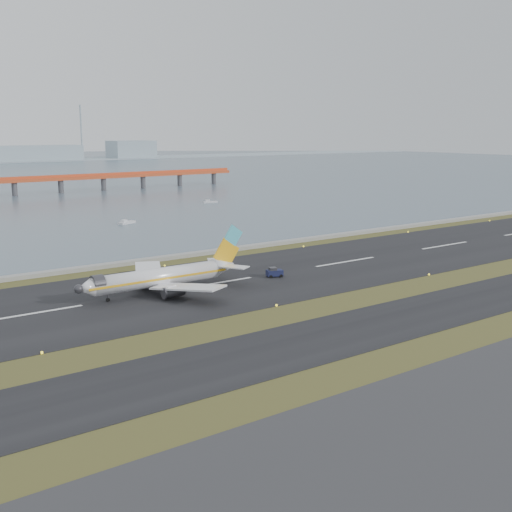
{
  "coord_description": "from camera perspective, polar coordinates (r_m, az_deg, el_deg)",
  "views": [
    {
      "loc": [
        -73.2,
        -86.04,
        33.45
      ],
      "look_at": [
        5.73,
        22.0,
        6.9
      ],
      "focal_mm": 45.0,
      "sensor_mm": 36.0,
      "label": 1
    }
  ],
  "objects": [
    {
      "name": "workboat_near",
      "position": [
        234.83,
        -11.45,
        2.94
      ],
      "size": [
        7.25,
        4.75,
        1.69
      ],
      "rotation": [
        0.0,
        0.0,
        0.41
      ],
      "color": "silver",
      "rests_on": "ground"
    },
    {
      "name": "red_pier",
      "position": [
        349.71,
        -20.72,
        6.21
      ],
      "size": [
        260.0,
        5.0,
        10.2
      ],
      "color": "#C44821",
      "rests_on": "ground"
    },
    {
      "name": "taxiway_strip",
      "position": [
        109.34,
        8.17,
        -6.68
      ],
      "size": [
        1000.0,
        18.0,
        0.1
      ],
      "primitive_type": "cube",
      "color": "black",
      "rests_on": "ground"
    },
    {
      "name": "airliner",
      "position": [
        134.08,
        -8.18,
        -1.82
      ],
      "size": [
        38.52,
        32.89,
        12.8
      ],
      "color": "white",
      "rests_on": "ground"
    },
    {
      "name": "workboat_far",
      "position": [
        296.66,
        -4.1,
        4.82
      ],
      "size": [
        6.78,
        4.46,
        1.58
      ],
      "rotation": [
        0.0,
        0.0,
        -0.41
      ],
      "color": "silver",
      "rests_on": "ground"
    },
    {
      "name": "pushback_tug",
      "position": [
        147.13,
        1.63,
        -1.47
      ],
      "size": [
        4.11,
        3.09,
        2.34
      ],
      "rotation": [
        0.0,
        0.0,
        -0.32
      ],
      "color": "#15193B",
      "rests_on": "ground"
    },
    {
      "name": "runway_strip",
      "position": [
        141.21,
        -3.8,
        -2.48
      ],
      "size": [
        1000.0,
        45.0,
        0.1
      ],
      "primitive_type": "cube",
      "color": "black",
      "rests_on": "ground"
    },
    {
      "name": "seawall",
      "position": [
        166.65,
        -9.34,
        -0.33
      ],
      "size": [
        1000.0,
        2.5,
        1.0
      ],
      "primitive_type": "cube",
      "color": "gray",
      "rests_on": "ground"
    },
    {
      "name": "ground",
      "position": [
        117.82,
        4.08,
        -5.3
      ],
      "size": [
        1000.0,
        1000.0,
        0.0
      ],
      "primitive_type": "plane",
      "color": "#394819",
      "rests_on": "ground"
    }
  ]
}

